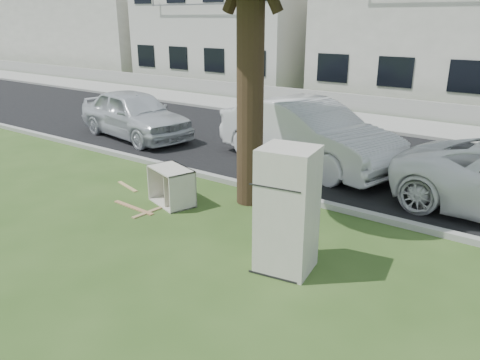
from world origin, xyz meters
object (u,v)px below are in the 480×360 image
Objects in this scene: cabinet at (172,186)px; car_left at (135,114)px; car_center at (307,133)px; fridge at (287,210)px.

car_left is at bearing 162.88° from cabinet.
car_center is 5.93m from car_left.
car_center is at bearing 106.21° from fridge.
car_center reaches higher than cabinet.
fridge is at bearing -139.98° from car_center.
car_left reaches higher than cabinet.
fridge is 1.96× the size of cabinet.
car_left is at bearing 110.06° from car_center.
cabinet is (-3.28, 0.93, -0.58)m from fridge.
car_center is (0.97, 4.01, 0.47)m from cabinet.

